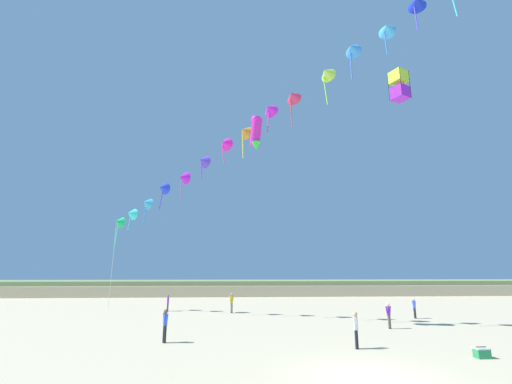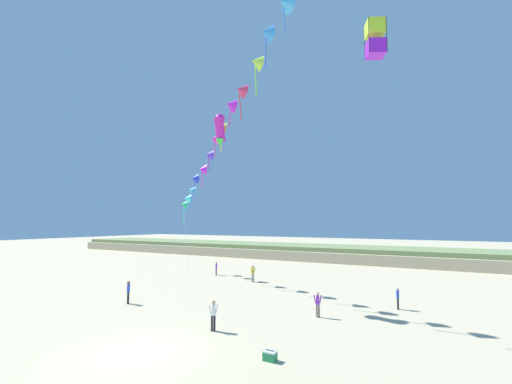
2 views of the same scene
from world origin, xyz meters
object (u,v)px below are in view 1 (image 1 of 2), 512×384
object	(u,v)px
person_far_left	(414,307)
large_kite_mid_trail	(256,131)
person_near_left	(356,327)
person_mid_center	(165,323)
large_kite_low_lead	(399,86)
person_far_right	(168,302)
person_far_center	(232,301)
person_near_right	(389,314)
beach_cooler	(482,353)

from	to	relation	value
person_far_left	large_kite_mid_trail	size ratio (longest dim) A/B	0.56
person_near_left	large_kite_mid_trail	world-z (taller)	large_kite_mid_trail
person_near_left	person_mid_center	distance (m)	9.63
person_far_left	large_kite_low_lead	world-z (taller)	large_kite_low_lead
person_far_right	large_kite_mid_trail	bearing A→B (deg)	-52.86
person_mid_center	large_kite_mid_trail	distance (m)	14.45
person_near_left	person_far_right	distance (m)	20.29
person_far_center	large_kite_low_lead	xyz separation A→B (m)	(13.80, -6.71, 17.83)
large_kite_low_lead	person_near_left	bearing A→B (deg)	-134.18
large_kite_mid_trail	person_mid_center	bearing A→B (deg)	-138.27
person_near_right	person_far_left	size ratio (longest dim) A/B	1.04
person_far_left	person_far_center	distance (m)	15.04
person_far_center	large_kite_low_lead	distance (m)	23.52
person_far_center	large_kite_low_lead	world-z (taller)	large_kite_low_lead
person_far_left	person_near_right	bearing A→B (deg)	-131.91
person_mid_center	person_far_center	world-z (taller)	person_far_center
person_far_right	large_kite_low_lead	world-z (taller)	large_kite_low_lead
person_near_left	person_near_right	world-z (taller)	person_near_left
person_near_left	large_kite_low_lead	xyz separation A→B (m)	(7.77, 8.00, 17.84)
person_near_left	person_far_center	world-z (taller)	person_far_center
large_kite_mid_trail	large_kite_low_lead	bearing A→B (deg)	7.02
large_kite_low_lead	large_kite_mid_trail	bearing A→B (deg)	-172.98
person_near_left	person_far_center	size ratio (longest dim) A/B	0.99
person_mid_center	person_far_left	size ratio (longest dim) A/B	1.09
person_near_right	person_far_left	world-z (taller)	person_near_right
person_mid_center	person_far_right	bearing A→B (deg)	99.82
person_far_left	large_kite_mid_trail	xyz separation A→B (m)	(-12.72, -3.73, 12.86)
person_near_right	person_mid_center	size ratio (longest dim) A/B	0.96
large_kite_low_lead	beach_cooler	bearing A→B (deg)	-107.14
person_far_right	person_near_left	bearing A→B (deg)	-54.08
person_near_left	person_far_left	distance (m)	13.20
large_kite_low_lead	person_far_left	bearing A→B (deg)	76.02
large_kite_low_lead	beach_cooler	xyz separation A→B (m)	(-3.11, -10.09, -18.60)
person_near_left	person_far_left	world-z (taller)	person_near_left
person_far_left	large_kite_mid_trail	bearing A→B (deg)	-163.65
person_far_left	large_kite_mid_trail	world-z (taller)	large_kite_mid_trail
person_far_left	beach_cooler	bearing A→B (deg)	-106.57
person_far_left	beach_cooler	xyz separation A→B (m)	(-3.67, -12.32, -0.66)
person_near_left	person_far_center	xyz separation A→B (m)	(-6.02, 14.71, 0.01)
person_far_center	person_near_left	bearing A→B (deg)	-67.73
large_kite_low_lead	person_near_right	bearing A→B (deg)	-146.19
person_near_right	person_far_center	bearing A→B (deg)	138.05
large_kite_mid_trail	person_far_center	bearing A→B (deg)	101.28
person_far_center	beach_cooler	distance (m)	19.92
person_mid_center	person_far_center	distance (m)	13.13
person_far_left	person_far_right	distance (m)	21.17
person_near_right	person_far_center	size ratio (longest dim) A/B	0.93
beach_cooler	person_far_left	bearing A→B (deg)	73.43
person_near_right	person_far_right	bearing A→B (deg)	145.91
person_near_right	large_kite_mid_trail	size ratio (longest dim) A/B	0.58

